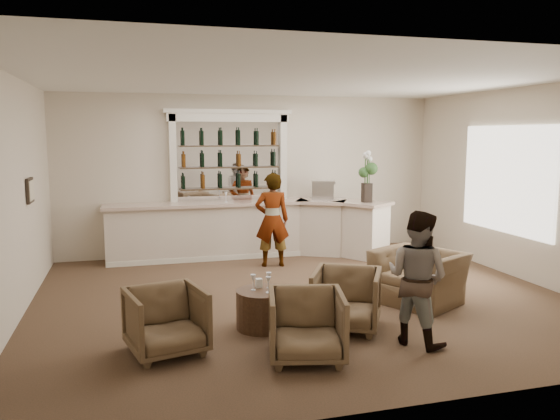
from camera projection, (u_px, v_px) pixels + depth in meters
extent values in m
plane|color=brown|center=(302.00, 298.00, 8.40)|extent=(8.00, 8.00, 0.00)
cube|color=beige|center=(252.00, 175.00, 11.52)|extent=(8.00, 0.04, 3.30)
cube|color=beige|center=(12.00, 199.00, 7.12)|extent=(0.04, 7.00, 3.30)
cube|color=beige|center=(528.00, 185.00, 9.23)|extent=(0.04, 7.00, 3.30)
cube|color=silver|center=(304.00, 79.00, 7.95)|extent=(8.00, 7.00, 0.04)
cube|color=white|center=(507.00, 179.00, 9.69)|extent=(0.05, 2.40, 1.90)
cube|color=black|center=(30.00, 190.00, 8.27)|extent=(0.04, 0.46, 0.38)
cube|color=beige|center=(32.00, 190.00, 8.28)|extent=(0.01, 0.38, 0.30)
cube|color=white|center=(208.00, 231.00, 11.07)|extent=(4.00, 0.70, 1.08)
cube|color=#C6AE9A|center=(208.00, 204.00, 10.97)|extent=(4.10, 0.82, 0.06)
cube|color=white|center=(321.00, 228.00, 11.47)|extent=(1.12, 1.04, 1.08)
cube|color=#C6AE9A|center=(322.00, 201.00, 11.37)|extent=(1.27, 1.19, 0.06)
cube|color=white|center=(362.00, 231.00, 11.16)|extent=(1.08, 1.14, 1.08)
cube|color=#C6AE9A|center=(363.00, 203.00, 11.06)|extent=(1.24, 1.29, 0.06)
cube|color=silver|center=(211.00, 259.00, 10.82)|extent=(4.00, 0.06, 0.10)
cube|color=white|center=(229.00, 161.00, 11.32)|extent=(2.15, 0.02, 1.65)
cube|color=silver|center=(174.00, 186.00, 11.03)|extent=(0.14, 0.16, 2.90)
cube|color=silver|center=(283.00, 184.00, 11.64)|extent=(0.14, 0.16, 2.90)
cube|color=silver|center=(229.00, 117.00, 11.14)|extent=(2.52, 0.16, 0.18)
cube|color=silver|center=(229.00, 111.00, 11.13)|extent=(2.64, 0.20, 0.08)
cube|color=#372A1B|center=(230.00, 189.00, 11.30)|extent=(2.05, 0.20, 0.03)
cube|color=#372A1B|center=(230.00, 167.00, 11.24)|extent=(2.05, 0.20, 0.03)
cube|color=#372A1B|center=(230.00, 146.00, 11.18)|extent=(2.05, 0.20, 0.03)
cylinder|color=#4C3321|center=(263.00, 309.00, 7.06)|extent=(0.69, 0.69, 0.50)
imported|color=gray|center=(272.00, 220.00, 10.31)|extent=(0.70, 0.50, 1.78)
imported|color=gray|center=(417.00, 278.00, 6.47)|extent=(0.94, 0.99, 1.61)
imported|color=brown|center=(166.00, 321.00, 6.21)|extent=(0.99, 1.01, 0.77)
imported|color=brown|center=(307.00, 326.00, 6.05)|extent=(1.00, 1.02, 0.77)
imported|color=brown|center=(346.00, 299.00, 7.01)|extent=(1.15, 1.16, 0.78)
imported|color=brown|center=(419.00, 277.00, 8.13)|extent=(1.48, 1.54, 0.77)
cube|color=silver|center=(323.00, 190.00, 11.45)|extent=(0.55, 0.51, 0.40)
cube|color=black|center=(367.00, 193.00, 10.96)|extent=(0.17, 0.17, 0.39)
cube|color=silver|center=(259.00, 283.00, 7.15)|extent=(0.08, 0.08, 0.12)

